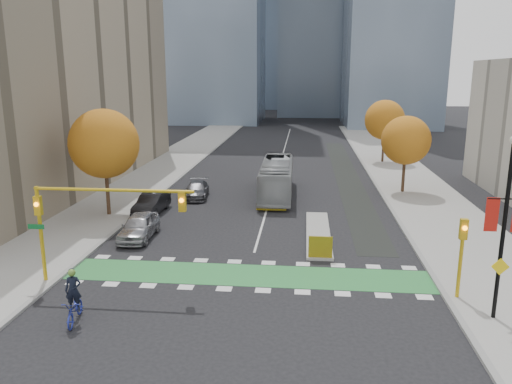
% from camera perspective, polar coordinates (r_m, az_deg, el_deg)
% --- Properties ---
extents(ground, '(300.00, 300.00, 0.00)m').
position_cam_1_polar(ground, '(26.28, -1.33, -10.74)').
color(ground, black).
rests_on(ground, ground).
extents(sidewalk_west, '(7.00, 120.00, 0.15)m').
position_cam_1_polar(sidewalk_west, '(47.99, -14.57, 0.13)').
color(sidewalk_west, gray).
rests_on(sidewalk_west, ground).
extents(sidewalk_east, '(7.00, 120.00, 0.15)m').
position_cam_1_polar(sidewalk_east, '(46.30, 18.64, -0.62)').
color(sidewalk_east, gray).
rests_on(sidewalk_east, ground).
extents(curb_west, '(0.30, 120.00, 0.16)m').
position_cam_1_polar(curb_west, '(46.90, -10.56, 0.04)').
color(curb_west, gray).
rests_on(curb_west, ground).
extents(curb_east, '(0.30, 120.00, 0.16)m').
position_cam_1_polar(curb_east, '(45.63, 14.35, -0.53)').
color(curb_east, gray).
rests_on(curb_east, ground).
extents(bike_crossing, '(20.00, 3.00, 0.01)m').
position_cam_1_polar(bike_crossing, '(27.65, -0.95, -9.46)').
color(bike_crossing, '#287D38').
rests_on(bike_crossing, ground).
extents(centre_line, '(0.15, 70.00, 0.01)m').
position_cam_1_polar(centre_line, '(64.76, 2.95, 3.87)').
color(centre_line, silver).
rests_on(centre_line, ground).
extents(bike_lane_paint, '(2.50, 50.00, 0.01)m').
position_cam_1_polar(bike_lane_paint, '(55.05, 10.27, 1.96)').
color(bike_lane_paint, black).
rests_on(bike_lane_paint, ground).
extents(median_island, '(1.60, 10.00, 0.16)m').
position_cam_1_polar(median_island, '(34.51, 7.12, -4.70)').
color(median_island, gray).
rests_on(median_island, ground).
extents(hazard_board, '(1.40, 0.12, 1.30)m').
position_cam_1_polar(hazard_board, '(29.73, 7.37, -6.25)').
color(hazard_board, yellow).
rests_on(hazard_board, median_island).
extents(building_west, '(16.00, 44.00, 25.00)m').
position_cam_1_polar(building_west, '(53.16, -25.65, 14.04)').
color(building_west, gray).
rests_on(building_west, ground).
extents(tree_west, '(5.20, 5.20, 8.22)m').
position_cam_1_polar(tree_west, '(39.13, -16.96, 5.30)').
color(tree_west, '#332114').
rests_on(tree_west, ground).
extents(tree_east_near, '(4.40, 4.40, 7.08)m').
position_cam_1_polar(tree_east_near, '(47.05, 16.76, 5.67)').
color(tree_east_near, '#332114').
rests_on(tree_east_near, ground).
extents(tree_east_far, '(4.80, 4.80, 7.65)m').
position_cam_1_polar(tree_east_far, '(62.77, 14.50, 7.98)').
color(tree_east_far, '#332114').
rests_on(tree_east_far, ground).
extents(traffic_signal_west, '(8.53, 0.56, 5.20)m').
position_cam_1_polar(traffic_signal_west, '(26.57, -18.77, -1.97)').
color(traffic_signal_west, '#BF9914').
rests_on(traffic_signal_west, ground).
extents(traffic_signal_east, '(0.35, 0.43, 4.10)m').
position_cam_1_polar(traffic_signal_east, '(25.76, 22.47, -5.78)').
color(traffic_signal_east, '#BF9914').
rests_on(traffic_signal_east, ground).
extents(banner_lamppost, '(1.65, 0.36, 8.28)m').
position_cam_1_polar(banner_lamppost, '(23.76, 26.54, -3.03)').
color(banner_lamppost, black).
rests_on(banner_lamppost, ground).
extents(cyclist, '(1.12, 2.26, 2.49)m').
position_cam_1_polar(cyclist, '(23.90, -20.03, -11.99)').
color(cyclist, '#202B96').
rests_on(cyclist, ground).
extents(bus, '(2.90, 11.64, 3.23)m').
position_cam_1_polar(bus, '(44.67, 2.38, 1.61)').
color(bus, '#979B9E').
rests_on(bus, ground).
extents(parked_car_a, '(2.08, 4.89, 1.65)m').
position_cam_1_polar(parked_car_a, '(34.16, -13.23, -3.84)').
color(parked_car_a, '#99999E').
rests_on(parked_car_a, ground).
extents(parked_car_b, '(1.91, 4.85, 1.57)m').
position_cam_1_polar(parked_car_b, '(39.99, -11.86, -1.30)').
color(parked_car_b, black).
rests_on(parked_car_b, ground).
extents(parked_car_c, '(2.42, 4.95, 1.39)m').
position_cam_1_polar(parked_car_c, '(44.43, -6.80, 0.25)').
color(parked_car_c, '#47474C').
rests_on(parked_car_c, ground).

